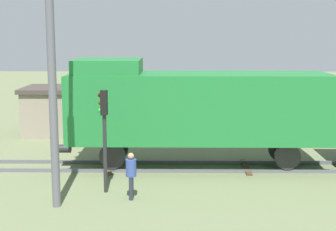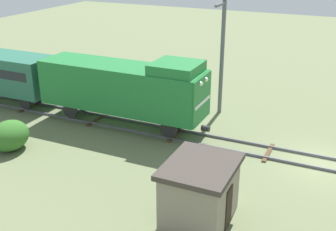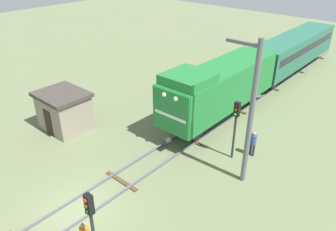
# 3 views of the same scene
# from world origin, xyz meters

# --- Properties ---
(ground_plane) EXTENTS (106.17, 106.17, 0.00)m
(ground_plane) POSITION_xyz_m (0.00, 0.00, 0.00)
(ground_plane) COLOR #66704C
(railway_track) EXTENTS (2.40, 70.78, 0.16)m
(railway_track) POSITION_xyz_m (0.00, -0.00, 0.07)
(railway_track) COLOR #595960
(railway_track) RESTS_ON ground
(locomotive) EXTENTS (2.90, 11.60, 4.60)m
(locomotive) POSITION_xyz_m (0.00, 12.45, 2.77)
(locomotive) COLOR #1E7233
(locomotive) RESTS_ON railway_track
(traffic_signal_mid) EXTENTS (0.32, 0.34, 3.83)m
(traffic_signal_mid) POSITION_xyz_m (3.40, 9.05, 2.67)
(traffic_signal_mid) COLOR #262628
(traffic_signal_mid) RESTS_ON ground
(worker_by_signal) EXTENTS (0.38, 0.38, 1.70)m
(worker_by_signal) POSITION_xyz_m (4.20, 10.08, 1.00)
(worker_by_signal) COLOR #262B38
(worker_by_signal) RESTS_ON ground
(catenary_mast) EXTENTS (1.94, 0.28, 8.09)m
(catenary_mast) POSITION_xyz_m (4.94, 7.59, 4.29)
(catenary_mast) COLOR #595960
(catenary_mast) RESTS_ON ground
(relay_hut) EXTENTS (3.50, 2.90, 2.74)m
(relay_hut) POSITION_xyz_m (-7.50, 4.37, 1.39)
(relay_hut) COLOR gray
(relay_hut) RESTS_ON ground
(bush_near) EXTENTS (2.45, 2.00, 1.78)m
(bush_near) POSITION_xyz_m (-5.85, 16.86, 0.89)
(bush_near) COLOR #326926
(bush_near) RESTS_ON ground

